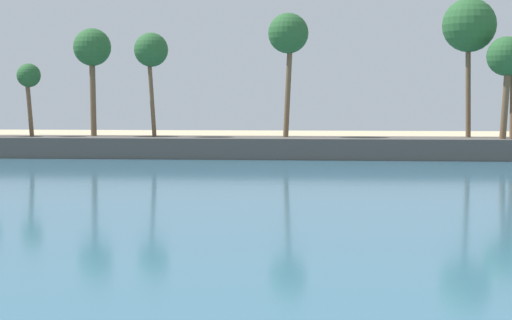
# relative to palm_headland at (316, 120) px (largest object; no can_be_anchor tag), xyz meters

# --- Properties ---
(sea) EXTENTS (220.00, 97.05, 0.06)m
(sea) POSITION_rel_palm_headland_xyz_m (-1.66, -8.71, -3.21)
(sea) COLOR #386B84
(sea) RESTS_ON ground
(palm_headland) EXTENTS (109.94, 6.55, 13.56)m
(palm_headland) POSITION_rel_palm_headland_xyz_m (0.00, 0.00, 0.00)
(palm_headland) COLOR #514C47
(palm_headland) RESTS_ON ground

